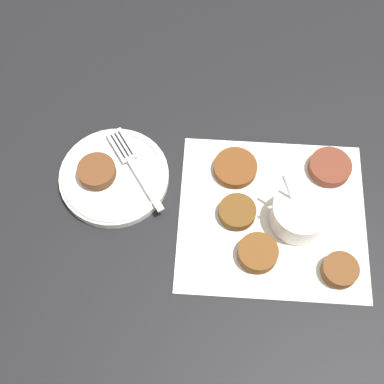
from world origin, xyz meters
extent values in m
plane|color=black|center=(0.00, 0.00, 0.00)|extent=(4.00, 4.00, 0.00)
cube|color=silver|center=(-0.02, 0.01, 0.00)|extent=(0.31, 0.29, 0.00)
cylinder|color=white|center=(-0.06, 0.02, 0.03)|extent=(0.09, 0.09, 0.05)
cylinder|color=#B23D23|center=(-0.06, 0.02, 0.02)|extent=(0.08, 0.08, 0.03)
cone|color=white|center=(-0.01, 0.02, 0.04)|extent=(0.02, 0.02, 0.02)
cylinder|color=silver|center=(-0.04, 0.00, 0.06)|extent=(0.04, 0.04, 0.08)
cylinder|color=brown|center=(0.04, 0.01, 0.01)|extent=(0.06, 0.06, 0.02)
cylinder|color=brown|center=(-0.12, 0.10, 0.01)|extent=(0.06, 0.06, 0.02)
cylinder|color=brown|center=(-0.11, -0.08, 0.01)|extent=(0.07, 0.07, 0.02)
cylinder|color=brown|center=(0.01, 0.08, 0.01)|extent=(0.06, 0.06, 0.02)
cylinder|color=brown|center=(0.05, -0.07, 0.01)|extent=(0.08, 0.08, 0.01)
cylinder|color=white|center=(0.26, -0.04, 0.01)|extent=(0.19, 0.19, 0.02)
torus|color=white|center=(0.26, -0.04, 0.02)|extent=(0.18, 0.18, 0.01)
cylinder|color=brown|center=(0.28, -0.04, 0.03)|extent=(0.06, 0.06, 0.02)
cube|color=silver|center=(0.20, -0.02, 0.02)|extent=(0.07, 0.10, 0.00)
cube|color=silver|center=(0.25, -0.09, 0.02)|extent=(0.06, 0.07, 0.00)
cube|color=black|center=(0.24, -0.10, 0.03)|extent=(0.03, 0.05, 0.00)
cube|color=black|center=(0.25, -0.09, 0.03)|extent=(0.03, 0.05, 0.00)
cube|color=black|center=(0.25, -0.09, 0.03)|extent=(0.03, 0.05, 0.00)
camera|label=1|loc=(0.09, 0.38, 0.81)|focal=50.00mm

